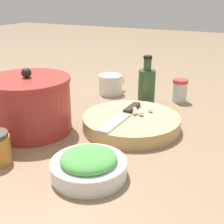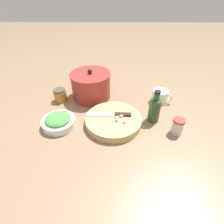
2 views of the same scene
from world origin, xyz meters
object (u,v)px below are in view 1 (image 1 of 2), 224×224
chef_knife (124,115)px  garlic_cloves (141,111)px  coffee_mug (111,84)px  cutting_board (131,122)px  oil_bottle (147,86)px  stock_pot (30,104)px  spice_jar (180,90)px  herb_bowl (89,165)px

chef_knife → garlic_cloves: bearing=-130.2°
coffee_mug → cutting_board: bearing=-143.3°
chef_knife → oil_bottle: (0.22, 0.01, 0.03)m
garlic_cloves → stock_pot: size_ratio=0.27×
chef_knife → garlic_cloves: (0.04, -0.04, 0.00)m
spice_jar → oil_bottle: size_ratio=0.47×
garlic_cloves → herb_bowl: 0.31m
herb_bowl → spice_jar: bearing=-4.5°
garlic_cloves → herb_bowl: herb_bowl is taller
cutting_board → garlic_cloves: 0.04m
cutting_board → herb_bowl: bearing=-176.4°
spice_jar → stock_pot: (-0.44, 0.32, 0.04)m
oil_bottle → stock_pot: stock_pot is taller
cutting_board → coffee_mug: (0.28, 0.21, 0.02)m
herb_bowl → spice_jar: spice_jar is taller
chef_knife → coffee_mug: 0.34m
garlic_cloves → herb_bowl: (-0.31, -0.00, -0.02)m
cutting_board → chef_knife: 0.03m
stock_pot → coffee_mug: bearing=-7.1°
oil_bottle → coffee_mug: bearing=68.6°
cutting_board → spice_jar: (0.30, -0.06, 0.02)m
chef_knife → coffee_mug: coffee_mug is taller
cutting_board → garlic_cloves: garlic_cloves is taller
spice_jar → garlic_cloves: bearing=170.4°
garlic_cloves → cutting_board: bearing=151.5°
spice_jar → stock_pot: stock_pot is taller
cutting_board → herb_bowl: size_ratio=1.69×
cutting_board → chef_knife: bearing=117.8°
cutting_board → coffee_mug: coffee_mug is taller
herb_bowl → stock_pot: stock_pot is taller
garlic_cloves → stock_pot: bearing=121.6°
herb_bowl → oil_bottle: (0.48, 0.05, 0.04)m
garlic_cloves → stock_pot: (-0.17, 0.27, 0.03)m
oil_bottle → garlic_cloves: bearing=-164.9°
coffee_mug → stock_pot: size_ratio=0.49×
chef_knife → garlic_cloves: size_ratio=3.51×
cutting_board → garlic_cloves: (0.03, -0.02, 0.03)m
chef_knife → stock_pot: size_ratio=0.96×
herb_bowl → coffee_mug: 0.60m
cutting_board → herb_bowl: (-0.28, -0.02, 0.01)m
coffee_mug → stock_pot: stock_pot is taller
garlic_cloves → herb_bowl: size_ratio=0.39×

